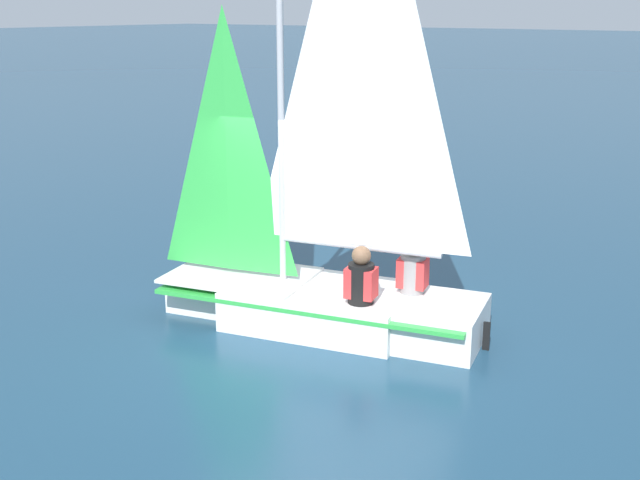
{
  "coord_description": "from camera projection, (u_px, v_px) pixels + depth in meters",
  "views": [
    {
      "loc": [
        7.47,
        5.35,
        3.77
      ],
      "look_at": [
        0.0,
        0.0,
        1.08
      ],
      "focal_mm": 45.0,
      "sensor_mm": 36.0,
      "label": 1
    }
  ],
  "objects": [
    {
      "name": "sailor_crew",
      "position": [
        412.0,
        280.0,
        9.54
      ],
      "size": [
        0.36,
        0.39,
        1.16
      ],
      "rotation": [
        0.0,
        0.0,
        4.95
      ],
      "color": "black",
      "rests_on": "ground_plane"
    },
    {
      "name": "ground_plane",
      "position": [
        320.0,
        324.0,
        9.88
      ],
      "size": [
        260.0,
        260.0,
        0.0
      ],
      "primitive_type": "plane",
      "color": "navy"
    },
    {
      "name": "sailor_helm",
      "position": [
        361.0,
        291.0,
        9.2
      ],
      "size": [
        0.36,
        0.39,
        1.16
      ],
      "rotation": [
        0.0,
        0.0,
        4.95
      ],
      "color": "black",
      "rests_on": "ground_plane"
    },
    {
      "name": "sailboat_main",
      "position": [
        323.0,
        257.0,
        9.61
      ],
      "size": [
        2.23,
        4.11,
        6.11
      ],
      "rotation": [
        0.0,
        0.0,
        4.95
      ],
      "color": "white",
      "rests_on": "ground_plane"
    }
  ]
}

